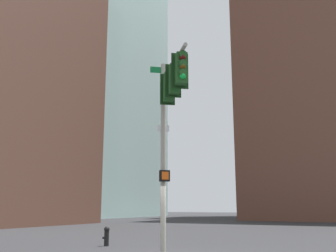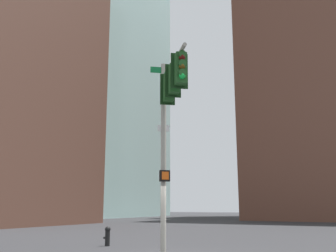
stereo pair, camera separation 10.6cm
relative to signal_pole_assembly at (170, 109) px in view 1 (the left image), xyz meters
The scene contains 5 objects.
signal_pole_assembly is the anchor object (origin of this frame).
fire_hydrant 7.51m from the signal_pole_assembly, 33.80° to the right, with size 0.34×0.26×0.87m.
building_brick_nearside 47.38m from the signal_pole_assembly, 93.45° to the right, with size 23.48×17.88×36.47m, color brown.
building_glass_tower 63.71m from the signal_pole_assembly, 44.28° to the right, with size 28.28×27.44×56.45m, color #9EC6C1.
building_brick_farside 62.38m from the signal_pole_assembly, 91.93° to the right, with size 22.48×14.69×52.05m, color brown.
Camera 1 is at (-6.33, 12.56, 1.77)m, focal length 41.04 mm.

